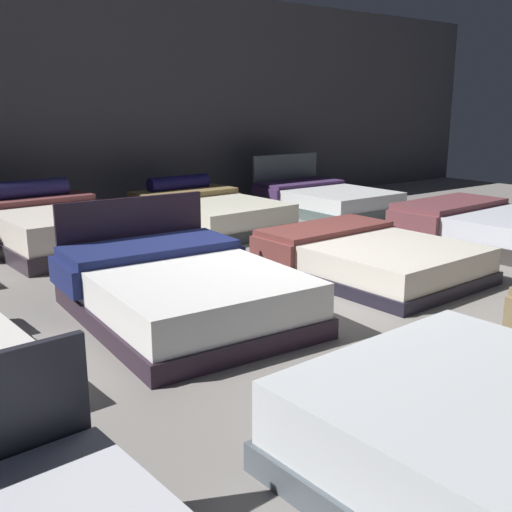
{
  "coord_description": "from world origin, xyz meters",
  "views": [
    {
      "loc": [
        -3.5,
        -4.19,
        1.74
      ],
      "look_at": [
        -0.21,
        0.19,
        0.35
      ],
      "focal_mm": 42.39,
      "sensor_mm": 36.0,
      "label": 1
    }
  ],
  "objects_px": {
    "bed_9": "(55,227)",
    "bed_11": "(324,199)",
    "bed_6": "(368,257)",
    "bed_7": "(491,228)",
    "bed_5": "(180,289)",
    "bed_10": "(208,212)"
  },
  "relations": [
    {
      "from": "bed_9",
      "to": "bed_11",
      "type": "bearing_deg",
      "value": -2.93
    },
    {
      "from": "bed_6",
      "to": "bed_7",
      "type": "relative_size",
      "value": 0.95
    },
    {
      "from": "bed_5",
      "to": "bed_7",
      "type": "xyz_separation_m",
      "value": [
        4.47,
        -0.06,
        -0.02
      ]
    },
    {
      "from": "bed_7",
      "to": "bed_11",
      "type": "relative_size",
      "value": 1.03
    },
    {
      "from": "bed_7",
      "to": "bed_11",
      "type": "bearing_deg",
      "value": 88.57
    },
    {
      "from": "bed_9",
      "to": "bed_11",
      "type": "xyz_separation_m",
      "value": [
        4.42,
        -0.05,
        -0.06
      ]
    },
    {
      "from": "bed_5",
      "to": "bed_10",
      "type": "distance_m",
      "value": 3.67
    },
    {
      "from": "bed_11",
      "to": "bed_6",
      "type": "bearing_deg",
      "value": -126.27
    },
    {
      "from": "bed_7",
      "to": "bed_9",
      "type": "height_order",
      "value": "bed_9"
    },
    {
      "from": "bed_5",
      "to": "bed_10",
      "type": "bearing_deg",
      "value": 57.25
    },
    {
      "from": "bed_6",
      "to": "bed_7",
      "type": "height_order",
      "value": "bed_7"
    },
    {
      "from": "bed_10",
      "to": "bed_7",
      "type": "bearing_deg",
      "value": -55.5
    },
    {
      "from": "bed_10",
      "to": "bed_5",
      "type": "bearing_deg",
      "value": -129.01
    },
    {
      "from": "bed_7",
      "to": "bed_11",
      "type": "height_order",
      "value": "bed_11"
    },
    {
      "from": "bed_9",
      "to": "bed_10",
      "type": "height_order",
      "value": "bed_9"
    },
    {
      "from": "bed_11",
      "to": "bed_10",
      "type": "bearing_deg",
      "value": 179.73
    },
    {
      "from": "bed_5",
      "to": "bed_11",
      "type": "height_order",
      "value": "bed_5"
    },
    {
      "from": "bed_10",
      "to": "bed_11",
      "type": "xyz_separation_m",
      "value": [
        2.25,
        -0.01,
        -0.02
      ]
    },
    {
      "from": "bed_5",
      "to": "bed_10",
      "type": "relative_size",
      "value": 1.01
    },
    {
      "from": "bed_5",
      "to": "bed_9",
      "type": "xyz_separation_m",
      "value": [
        -0.0,
        3.0,
        0.03
      ]
    },
    {
      "from": "bed_5",
      "to": "bed_9",
      "type": "height_order",
      "value": "bed_5"
    },
    {
      "from": "bed_6",
      "to": "bed_9",
      "type": "height_order",
      "value": "bed_9"
    }
  ]
}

